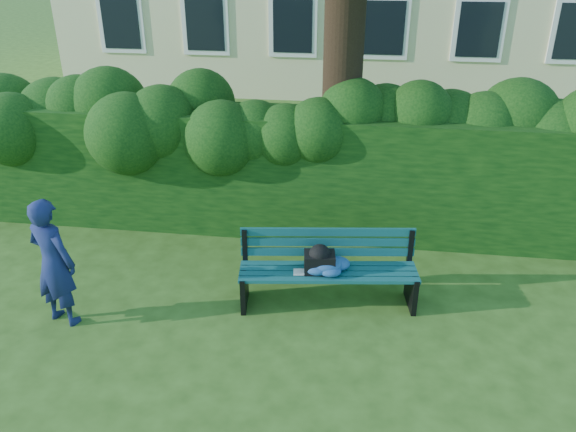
# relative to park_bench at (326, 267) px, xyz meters

# --- Properties ---
(ground) EXTENTS (80.00, 80.00, 0.00)m
(ground) POSITION_rel_park_bench_xyz_m (-0.51, -0.22, -0.50)
(ground) COLOR #304F18
(ground) RESTS_ON ground
(hedge) EXTENTS (10.00, 1.00, 1.80)m
(hedge) POSITION_rel_park_bench_xyz_m (-0.51, 1.98, 0.40)
(hedge) COLOR black
(hedge) RESTS_ON ground
(park_bench) EXTENTS (2.15, 0.83, 0.89)m
(park_bench) POSITION_rel_park_bench_xyz_m (0.00, 0.00, 0.00)
(park_bench) COLOR #0F4A4E
(park_bench) RESTS_ON ground
(man_reading) EXTENTS (0.64, 0.51, 1.54)m
(man_reading) POSITION_rel_park_bench_xyz_m (-2.97, -0.79, 0.27)
(man_reading) COLOR navy
(man_reading) RESTS_ON ground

